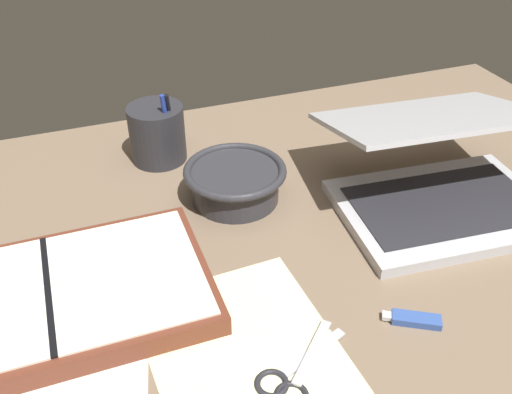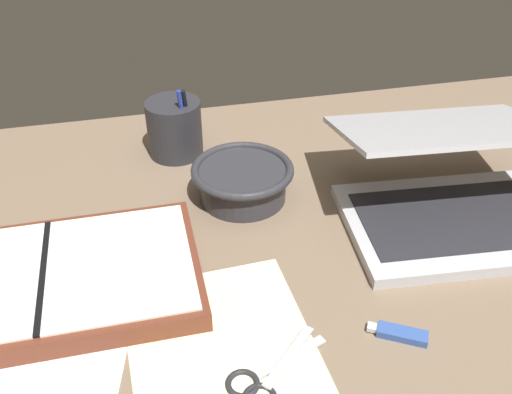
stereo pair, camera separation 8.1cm
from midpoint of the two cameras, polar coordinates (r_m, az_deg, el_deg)
name	(u,v)px [view 2 (the right image)]	position (r cm, az deg, el deg)	size (l,w,h in cm)	color
desk_top	(289,265)	(81.74, 6.13, -6.91)	(140.00, 100.00, 2.00)	#75604C
laptop	(450,189)	(91.73, 21.24, 0.64)	(34.29, 33.14, 15.93)	#B7B7BC
bowl	(243,180)	(90.75, 1.19, 1.62)	(16.36, 16.36, 6.00)	#2D2D33
pen_cup	(175,128)	(102.48, -5.90, 6.80)	(9.74, 9.74, 13.34)	#28282D
planner	(46,282)	(78.53, -17.57, -8.27)	(40.18, 23.95, 3.43)	brown
scissors	(261,382)	(66.49, 4.18, -18.12)	(12.92, 10.45, 0.80)	#B7B7BC
paper_sheet_front	(224,355)	(68.92, 0.28, -15.70)	(21.64, 28.75, 0.16)	#F4EFB2
usb_drive	(400,334)	(73.65, 17.38, -13.05)	(7.03, 5.01, 1.00)	#33519E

